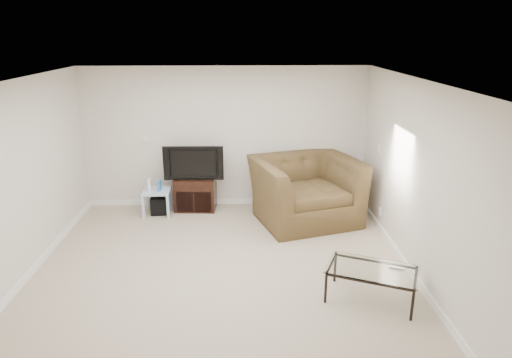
{
  "coord_description": "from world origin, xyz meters",
  "views": [
    {
      "loc": [
        0.29,
        -5.42,
        3.05
      ],
      "look_at": [
        0.5,
        1.2,
        0.9
      ],
      "focal_mm": 32.0,
      "sensor_mm": 36.0,
      "label": 1
    }
  ],
  "objects_px": {
    "tv_stand": "(196,193)",
    "recliner": "(306,180)",
    "television": "(194,162)",
    "subwoofer": "(160,205)",
    "side_table": "(157,202)",
    "coffee_table": "(371,284)"
  },
  "relations": [
    {
      "from": "television",
      "to": "coffee_table",
      "type": "relative_size",
      "value": 0.93
    },
    {
      "from": "tv_stand",
      "to": "recliner",
      "type": "xyz_separation_m",
      "value": [
        1.89,
        -0.56,
        0.42
      ]
    },
    {
      "from": "subwoofer",
      "to": "coffee_table",
      "type": "relative_size",
      "value": 0.28
    },
    {
      "from": "tv_stand",
      "to": "coffee_table",
      "type": "height_order",
      "value": "tv_stand"
    },
    {
      "from": "side_table",
      "to": "subwoofer",
      "type": "xyz_separation_m",
      "value": [
        0.03,
        0.02,
        -0.06
      ]
    },
    {
      "from": "television",
      "to": "subwoofer",
      "type": "xyz_separation_m",
      "value": [
        -0.62,
        -0.18,
        -0.73
      ]
    },
    {
      "from": "tv_stand",
      "to": "coffee_table",
      "type": "bearing_deg",
      "value": -48.75
    },
    {
      "from": "side_table",
      "to": "recliner",
      "type": "distance_m",
      "value": 2.61
    },
    {
      "from": "television",
      "to": "coffee_table",
      "type": "height_order",
      "value": "television"
    },
    {
      "from": "television",
      "to": "side_table",
      "type": "distance_m",
      "value": 0.95
    },
    {
      "from": "subwoofer",
      "to": "recliner",
      "type": "bearing_deg",
      "value": -7.97
    },
    {
      "from": "tv_stand",
      "to": "recliner",
      "type": "bearing_deg",
      "value": -13.22
    },
    {
      "from": "tv_stand",
      "to": "side_table",
      "type": "bearing_deg",
      "value": -157.06
    },
    {
      "from": "recliner",
      "to": "coffee_table",
      "type": "xyz_separation_m",
      "value": [
        0.45,
        -2.45,
        -0.51
      ]
    },
    {
      "from": "tv_stand",
      "to": "subwoofer",
      "type": "relative_size",
      "value": 2.47
    },
    {
      "from": "coffee_table",
      "to": "side_table",
      "type": "bearing_deg",
      "value": 137.08
    },
    {
      "from": "television",
      "to": "coffee_table",
      "type": "xyz_separation_m",
      "value": [
        2.35,
        -2.98,
        -0.69
      ]
    },
    {
      "from": "television",
      "to": "subwoofer",
      "type": "distance_m",
      "value": 0.98
    },
    {
      "from": "subwoofer",
      "to": "coffee_table",
      "type": "distance_m",
      "value": 4.08
    },
    {
      "from": "side_table",
      "to": "coffee_table",
      "type": "xyz_separation_m",
      "value": [
        2.99,
        -2.78,
        -0.02
      ]
    },
    {
      "from": "television",
      "to": "subwoofer",
      "type": "bearing_deg",
      "value": -162.62
    },
    {
      "from": "side_table",
      "to": "coffee_table",
      "type": "relative_size",
      "value": 0.44
    }
  ]
}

